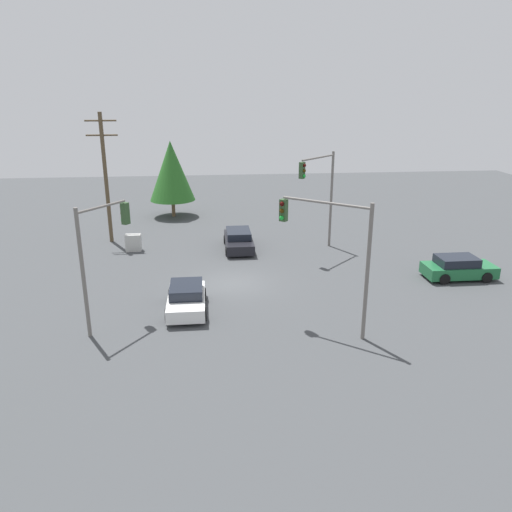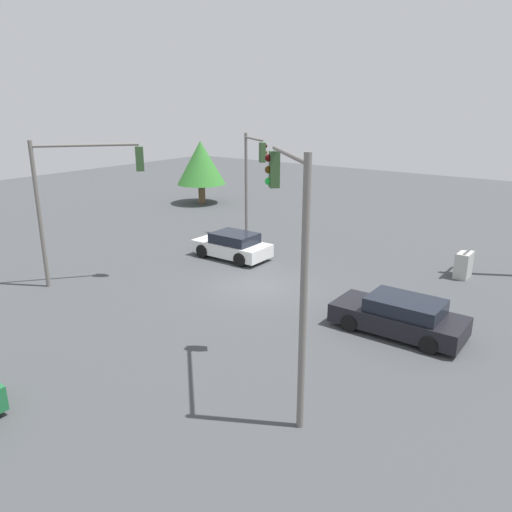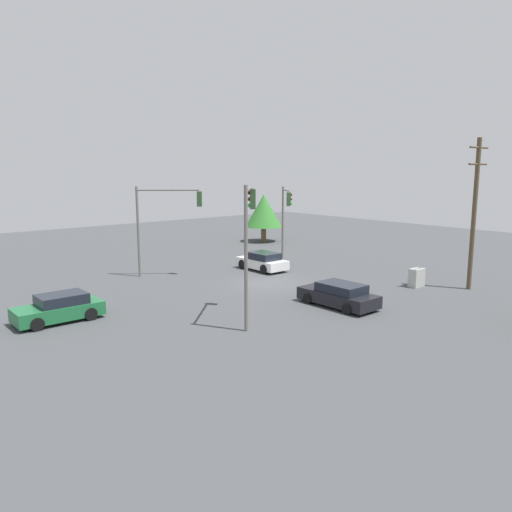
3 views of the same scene
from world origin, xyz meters
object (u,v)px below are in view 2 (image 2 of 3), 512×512
object	(u,v)px
traffic_signal_cross	(253,169)
electrical_cabinet	(463,265)
traffic_signal_main	(80,186)
sedan_dark	(400,316)
traffic_signal_aux	(290,233)
sedan_white	(232,246)

from	to	relation	value
traffic_signal_cross	electrical_cabinet	xyz separation A→B (m)	(-0.33, 12.03, -3.55)
traffic_signal_main	electrical_cabinet	size ratio (longest dim) A/B	5.30
electrical_cabinet	sedan_dark	bearing A→B (deg)	-1.67
traffic_signal_cross	traffic_signal_aux	world-z (taller)	traffic_signal_aux
traffic_signal_main	traffic_signal_aux	bearing A→B (deg)	-61.07
traffic_signal_main	traffic_signal_aux	size ratio (longest dim) A/B	0.93
traffic_signal_aux	electrical_cabinet	bearing A→B (deg)	-50.78
traffic_signal_main	electrical_cabinet	distance (m)	17.68
sedan_dark	traffic_signal_cross	world-z (taller)	traffic_signal_cross
sedan_white	traffic_signal_cross	bearing A→B (deg)	21.32
traffic_signal_main	traffic_signal_cross	world-z (taller)	traffic_signal_main
electrical_cabinet	traffic_signal_aux	bearing A→B (deg)	-5.69
sedan_white	electrical_cabinet	distance (m)	11.33
traffic_signal_main	electrical_cabinet	bearing A→B (deg)	-11.66
traffic_signal_cross	traffic_signal_aux	distance (m)	16.68
sedan_dark	traffic_signal_aux	size ratio (longest dim) A/B	0.67
traffic_signal_aux	traffic_signal_cross	bearing A→B (deg)	-5.04
traffic_signal_main	sedan_white	bearing A→B (deg)	16.59
sedan_white	traffic_signal_aux	size ratio (longest dim) A/B	0.59
sedan_white	electrical_cabinet	size ratio (longest dim) A/B	3.38
traffic_signal_aux	electrical_cabinet	xyz separation A→B (m)	(-13.10, 1.31, -4.09)
sedan_dark	electrical_cabinet	world-z (taller)	sedan_dark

